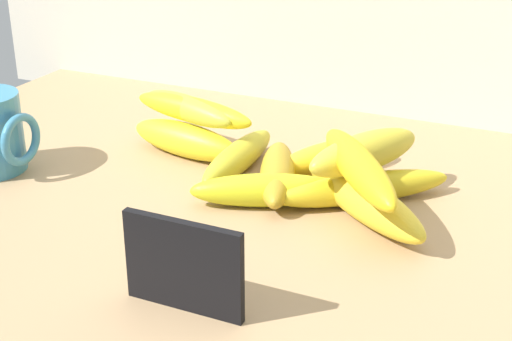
# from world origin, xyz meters

# --- Properties ---
(counter_top) EXTENTS (1.10, 0.76, 0.03)m
(counter_top) POSITION_xyz_m (0.00, 0.00, 0.01)
(counter_top) COLOR tan
(counter_top) RESTS_ON ground
(chalkboard_sign) EXTENTS (0.11, 0.02, 0.08)m
(chalkboard_sign) POSITION_xyz_m (0.01, -0.17, 0.07)
(chalkboard_sign) COLOR black
(chalkboard_sign) RESTS_ON counter_top
(banana_0) EXTENTS (0.12, 0.14, 0.04)m
(banana_0) POSITION_xyz_m (0.03, 0.16, 0.05)
(banana_0) COLOR yellow
(banana_0) RESTS_ON counter_top
(banana_1) EXTENTS (0.17, 0.11, 0.04)m
(banana_1) POSITION_xyz_m (-0.01, 0.04, 0.05)
(banana_1) COLOR yellow
(banana_1) RESTS_ON counter_top
(banana_2) EXTENTS (0.17, 0.07, 0.04)m
(banana_2) POSITION_xyz_m (-0.16, 0.13, 0.05)
(banana_2) COLOR yellow
(banana_2) RESTS_ON counter_top
(banana_3) EXTENTS (0.10, 0.17, 0.04)m
(banana_3) POSITION_xyz_m (-0.01, 0.08, 0.05)
(banana_3) COLOR #AA8821
(banana_3) RESTS_ON counter_top
(banana_4) EXTENTS (0.04, 0.17, 0.04)m
(banana_4) POSITION_xyz_m (-0.07, 0.11, 0.05)
(banana_4) COLOR gold
(banana_4) RESTS_ON counter_top
(banana_5) EXTENTS (0.18, 0.16, 0.03)m
(banana_5) POSITION_xyz_m (0.09, 0.09, 0.05)
(banana_5) COLOR gold
(banana_5) RESTS_ON counter_top
(banana_6) EXTENTS (0.19, 0.16, 0.04)m
(banana_6) POSITION_xyz_m (0.10, 0.06, 0.05)
(banana_6) COLOR yellow
(banana_6) RESTS_ON counter_top
(banana_7) EXTENTS (0.16, 0.09, 0.03)m
(banana_7) POSITION_xyz_m (-0.16, 0.14, 0.09)
(banana_7) COLOR gold
(banana_7) RESTS_ON banana_2
(banana_8) EXTENTS (0.11, 0.16, 0.04)m
(banana_8) POSITION_xyz_m (0.08, 0.10, 0.09)
(banana_8) COLOR gold
(banana_8) RESTS_ON banana_5
(banana_9) EXTENTS (0.18, 0.06, 0.03)m
(banana_9) POSITION_xyz_m (-0.15, 0.14, 0.09)
(banana_9) COLOR yellow
(banana_9) RESTS_ON banana_2
(banana_10) EXTENTS (0.15, 0.18, 0.04)m
(banana_10) POSITION_xyz_m (0.09, 0.04, 0.09)
(banana_10) COLOR yellow
(banana_10) RESTS_ON banana_6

